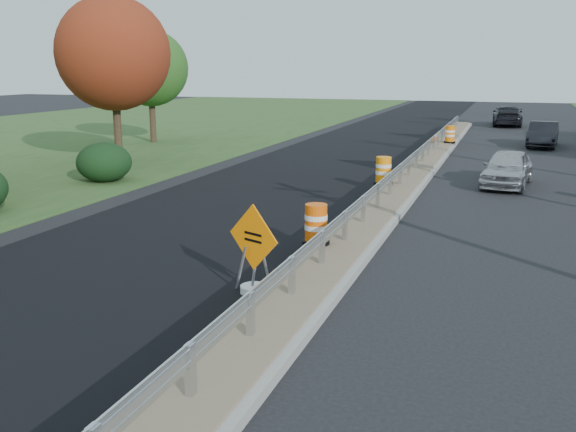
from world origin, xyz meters
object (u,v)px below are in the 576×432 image
(barrel_median_mid, at_px, (383,171))
(car_dark_mid, at_px, (543,134))
(caution_sign, at_px, (254,271))
(car_dark_far, at_px, (507,116))
(car_silver, at_px, (507,168))
(barrel_median_far, at_px, (450,135))
(barrel_median_near, at_px, (316,225))

(barrel_median_mid, relative_size, car_dark_mid, 0.24)
(caution_sign, height_order, car_dark_far, caution_sign)
(caution_sign, xyz_separation_m, car_dark_mid, (6.19, 26.88, 0.23))
(car_silver, xyz_separation_m, car_dark_mid, (1.70, 13.10, 0.02))
(barrel_median_far, bearing_deg, car_silver, -74.62)
(barrel_median_near, bearing_deg, car_silver, 68.90)
(car_silver, xyz_separation_m, car_dark_far, (-0.32, 25.94, 0.08))
(barrel_median_near, height_order, barrel_median_mid, barrel_median_mid)
(barrel_median_far, bearing_deg, car_dark_far, 79.14)
(barrel_median_near, bearing_deg, caution_sign, -96.57)
(barrel_median_mid, height_order, car_dark_mid, car_dark_mid)
(car_silver, bearing_deg, car_dark_mid, 89.03)
(barrel_median_far, bearing_deg, barrel_median_mid, -94.25)
(car_dark_mid, bearing_deg, barrel_median_near, -98.36)
(car_dark_mid, bearing_deg, barrel_median_mid, -105.21)
(car_dark_far, bearing_deg, barrel_median_far, 77.49)
(barrel_median_mid, relative_size, barrel_median_far, 1.06)
(barrel_median_near, height_order, car_dark_mid, car_dark_mid)
(caution_sign, xyz_separation_m, barrel_median_mid, (0.35, 11.35, 0.25))
(car_dark_far, bearing_deg, barrel_median_near, 82.39)
(caution_sign, height_order, barrel_median_mid, caution_sign)
(caution_sign, height_order, barrel_median_near, caution_sign)
(barrel_median_far, bearing_deg, caution_sign, -93.13)
(car_dark_mid, bearing_deg, car_dark_far, 104.35)
(barrel_median_mid, bearing_deg, car_dark_far, 82.32)
(caution_sign, bearing_deg, car_silver, 95.73)
(barrel_median_mid, xyz_separation_m, car_dark_far, (3.82, 28.37, 0.04))
(barrel_median_near, distance_m, barrel_median_mid, 8.31)
(barrel_median_near, height_order, car_silver, car_silver)
(barrel_median_near, xyz_separation_m, car_dark_mid, (5.84, 23.85, -0.01))
(barrel_median_mid, bearing_deg, car_silver, 30.39)
(barrel_median_near, relative_size, car_silver, 0.25)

